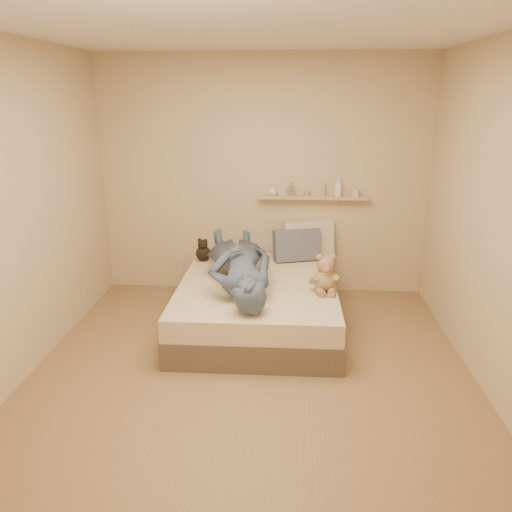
# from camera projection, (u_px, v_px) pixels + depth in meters

# --- Properties ---
(room) EXTENTS (3.80, 3.80, 3.80)m
(room) POSITION_uv_depth(u_px,v_px,m) (250.00, 219.00, 3.67)
(room) COLOR #876646
(room) RESTS_ON ground
(bed) EXTENTS (1.50, 1.90, 0.45)m
(bed) POSITION_uv_depth(u_px,v_px,m) (258.00, 303.00, 4.88)
(bed) COLOR brown
(bed) RESTS_ON floor
(game_console) EXTENTS (0.18, 0.10, 0.06)m
(game_console) POSITION_uv_depth(u_px,v_px,m) (250.00, 286.00, 4.30)
(game_console) COLOR silver
(game_console) RESTS_ON bed
(teddy_bear) EXTENTS (0.30, 0.29, 0.37)m
(teddy_bear) POSITION_uv_depth(u_px,v_px,m) (325.00, 276.00, 4.52)
(teddy_bear) COLOR tan
(teddy_bear) RESTS_ON bed
(dark_plush) EXTENTS (0.16, 0.16, 0.25)m
(dark_plush) POSITION_uv_depth(u_px,v_px,m) (203.00, 251.00, 5.39)
(dark_plush) COLOR black
(dark_plush) RESTS_ON bed
(pillow_cream) EXTENTS (0.59, 0.37, 0.42)m
(pillow_cream) POSITION_uv_depth(u_px,v_px,m) (308.00, 239.00, 5.51)
(pillow_cream) COLOR #C1B198
(pillow_cream) RESTS_ON bed
(pillow_grey) EXTENTS (0.54, 0.33, 0.36)m
(pillow_grey) POSITION_uv_depth(u_px,v_px,m) (297.00, 245.00, 5.39)
(pillow_grey) COLOR #575D69
(pillow_grey) RESTS_ON bed
(person) EXTENTS (0.94, 1.77, 0.40)m
(person) POSITION_uv_depth(u_px,v_px,m) (239.00, 263.00, 4.71)
(person) COLOR #46546E
(person) RESTS_ON bed
(wall_shelf) EXTENTS (1.20, 0.12, 0.03)m
(wall_shelf) POSITION_uv_depth(u_px,v_px,m) (313.00, 197.00, 5.44)
(wall_shelf) COLOR tan
(wall_shelf) RESTS_ON wall_back
(shelf_bottles) EXTENTS (0.99, 0.11, 0.22)m
(shelf_bottles) POSITION_uv_depth(u_px,v_px,m) (314.00, 189.00, 5.42)
(shelf_bottles) COLOR silver
(shelf_bottles) RESTS_ON wall_shelf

